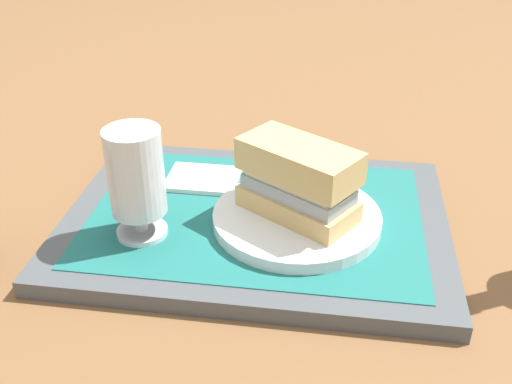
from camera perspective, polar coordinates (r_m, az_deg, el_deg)
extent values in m
plane|color=brown|center=(0.71, 0.00, -3.47)|extent=(3.00, 3.00, 0.00)
cube|color=#4C5156|center=(0.71, 0.00, -2.79)|extent=(0.44, 0.32, 0.02)
cube|color=#1E6B66|center=(0.70, 0.00, -2.07)|extent=(0.38, 0.27, 0.00)
cylinder|color=white|center=(0.68, 3.88, -2.49)|extent=(0.19, 0.19, 0.01)
cube|color=tan|center=(0.67, 3.94, -1.13)|extent=(0.14, 0.12, 0.02)
cube|color=#9EA3A8|center=(0.66, 4.00, 0.35)|extent=(0.13, 0.11, 0.02)
cube|color=silver|center=(0.66, 4.03, 1.26)|extent=(0.12, 0.10, 0.01)
sphere|color=#47932D|center=(0.68, 0.66, 3.37)|extent=(0.04, 0.04, 0.04)
cube|color=tan|center=(0.64, 4.10, 2.97)|extent=(0.14, 0.12, 0.04)
cylinder|color=silver|center=(0.68, -10.71, -3.66)|extent=(0.06, 0.06, 0.01)
cylinder|color=silver|center=(0.67, -10.83, -2.60)|extent=(0.01, 0.01, 0.02)
cylinder|color=silver|center=(0.64, -11.34, 1.89)|extent=(0.06, 0.06, 0.09)
cylinder|color=gold|center=(0.65, -11.19, 0.57)|extent=(0.06, 0.06, 0.06)
cylinder|color=white|center=(0.63, -11.51, 3.38)|extent=(0.05, 0.05, 0.01)
cube|color=white|center=(0.77, -5.03, 1.26)|extent=(0.09, 0.07, 0.01)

